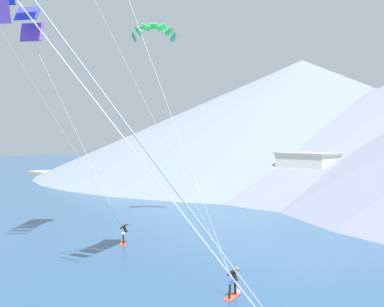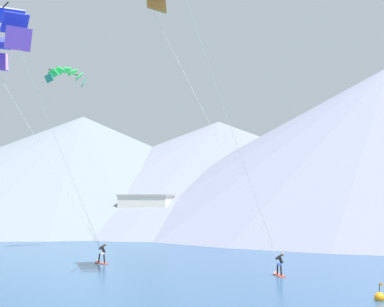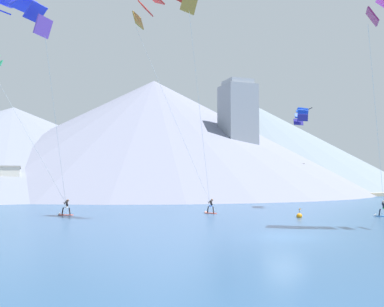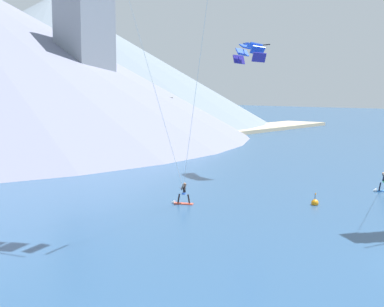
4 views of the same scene
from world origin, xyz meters
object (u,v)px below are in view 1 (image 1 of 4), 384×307
object	(u,v)px
parafoil_kite_distant_high_outer	(154,31)
kitesurfer_near_trail	(124,237)
kitesurfer_near_lead	(235,287)
parafoil_kite_near_trail	(15,4)

from	to	relation	value
parafoil_kite_distant_high_outer	kitesurfer_near_trail	bearing A→B (deg)	-47.35
kitesurfer_near_trail	parafoil_kite_distant_high_outer	distance (m)	22.36
kitesurfer_near_trail	parafoil_kite_distant_high_outer	size ratio (longest dim) A/B	0.41
kitesurfer_near_lead	parafoil_kite_distant_high_outer	distance (m)	32.69
parafoil_kite_near_trail	parafoil_kite_distant_high_outer	xyz separation A→B (m)	(-3.28, 15.67, 0.51)
kitesurfer_near_trail	parafoil_kite_distant_high_outer	bearing A→B (deg)	132.65
kitesurfer_near_lead	parafoil_kite_distant_high_outer	world-z (taller)	parafoil_kite_distant_high_outer
kitesurfer_near_lead	parafoil_kite_near_trail	size ratio (longest dim) A/B	0.10
kitesurfer_near_lead	parafoil_kite_near_trail	distance (m)	27.36
parafoil_kite_near_trail	kitesurfer_near_lead	bearing A→B (deg)	7.91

